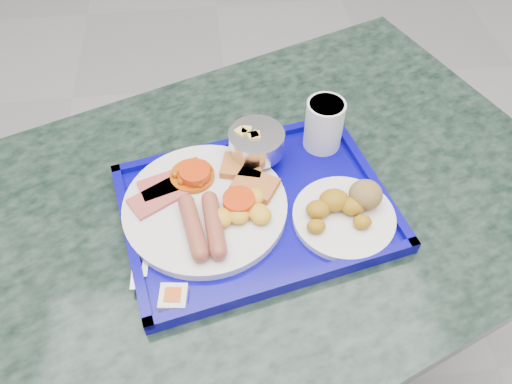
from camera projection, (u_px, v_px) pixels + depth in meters
table at (257, 255)px, 1.03m from camera, size 1.33×1.11×0.71m
tray at (256, 209)px, 0.86m from camera, size 0.51×0.41×0.03m
main_plate at (211, 204)px, 0.84m from camera, size 0.28×0.28×0.04m
bread_plate at (346, 210)px, 0.83m from camera, size 0.17×0.17×0.06m
fruit_bowl at (256, 143)px, 0.90m from camera, size 0.10×0.10×0.07m
juice_cup at (324, 123)px, 0.92m from camera, size 0.07×0.07×0.10m
spoon at (146, 215)px, 0.84m from camera, size 0.03×0.16×0.01m
knife at (138, 244)px, 0.81m from camera, size 0.02×0.17×0.00m
jam_packet at (173, 297)px, 0.74m from camera, size 0.05×0.05×0.02m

